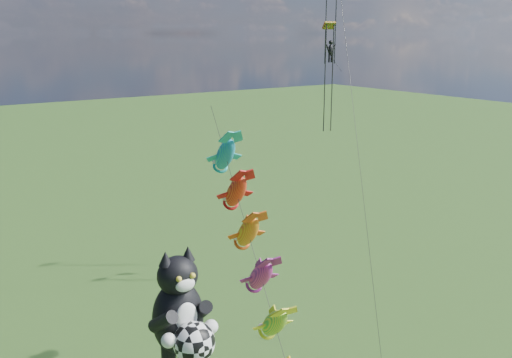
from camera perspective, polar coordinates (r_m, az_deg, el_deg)
cat_kite_rig at (r=23.32m, az=-7.45°, el=-13.36°), size 2.43×4.12×11.44m
fish_windsock_rig at (r=29.15m, az=-0.18°, el=-7.50°), size 3.90×15.58×15.39m
parafoil_rig at (r=44.37m, az=7.60°, el=13.61°), size 9.10×15.67×27.46m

